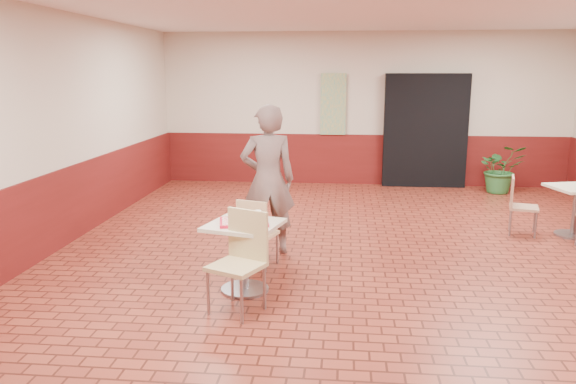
# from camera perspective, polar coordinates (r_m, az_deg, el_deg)

# --- Properties ---
(room_shell) EXTENTS (8.01, 10.01, 3.01)m
(room_shell) POSITION_cam_1_polar(r_m,az_deg,el_deg) (6.32, 9.05, 5.36)
(room_shell) COLOR maroon
(room_shell) RESTS_ON ground
(wainscot_band) EXTENTS (8.00, 10.00, 1.00)m
(wainscot_band) POSITION_cam_1_polar(r_m,az_deg,el_deg) (6.51, 8.76, -3.41)
(wainscot_band) COLOR #541110
(wainscot_band) RESTS_ON ground
(corridor_doorway) EXTENTS (1.60, 0.22, 2.20)m
(corridor_doorway) POSITION_cam_1_polar(r_m,az_deg,el_deg) (11.31, 13.77, 6.06)
(corridor_doorway) COLOR black
(corridor_doorway) RESTS_ON ground
(promo_poster) EXTENTS (0.50, 0.03, 1.20)m
(promo_poster) POSITION_cam_1_polar(r_m,az_deg,el_deg) (11.23, 4.62, 8.88)
(promo_poster) COLOR gray
(promo_poster) RESTS_ON wainscot_band
(main_table) EXTENTS (0.69, 0.69, 0.72)m
(main_table) POSITION_cam_1_polar(r_m,az_deg,el_deg) (5.78, -4.47, -5.44)
(main_table) COLOR beige
(main_table) RESTS_ON ground
(chair_main_front) EXTENTS (0.58, 0.58, 0.96)m
(chair_main_front) POSITION_cam_1_polar(r_m,az_deg,el_deg) (5.33, -4.79, -6.48)
(chair_main_front) COLOR tan
(chair_main_front) RESTS_ON ground
(chair_main_back) EXTENTS (0.47, 0.47, 0.82)m
(chair_main_back) POSITION_cam_1_polar(r_m,az_deg,el_deg) (6.44, -3.29, -3.85)
(chair_main_back) COLOR #E4C189
(chair_main_back) RESTS_ON ground
(customer) EXTENTS (0.77, 0.60, 1.85)m
(customer) POSITION_cam_1_polar(r_m,az_deg,el_deg) (6.88, -2.06, 1.21)
(customer) COLOR #705A57
(customer) RESTS_ON ground
(serving_tray) EXTENTS (0.48, 0.38, 0.03)m
(serving_tray) POSITION_cam_1_polar(r_m,az_deg,el_deg) (5.71, -4.51, -3.03)
(serving_tray) COLOR red
(serving_tray) RESTS_ON main_table
(ring_donut) EXTENTS (0.15, 0.15, 0.03)m
(ring_donut) POSITION_cam_1_polar(r_m,az_deg,el_deg) (5.78, -5.18, -2.52)
(ring_donut) COLOR #CD844A
(ring_donut) RESTS_ON serving_tray
(long_john_donut) EXTENTS (0.14, 0.08, 0.04)m
(long_john_donut) POSITION_cam_1_polar(r_m,az_deg,el_deg) (5.63, -4.00, -2.89)
(long_john_donut) COLOR gold
(long_john_donut) RESTS_ON serving_tray
(paper_cup) EXTENTS (0.07, 0.07, 0.08)m
(paper_cup) POSITION_cam_1_polar(r_m,az_deg,el_deg) (5.77, -3.06, -2.26)
(paper_cup) COLOR white
(paper_cup) RESTS_ON serving_tray
(second_table) EXTENTS (0.66, 0.66, 0.70)m
(second_table) POSITION_cam_1_polar(r_m,az_deg,el_deg) (8.65, 27.20, -0.98)
(second_table) COLOR beige
(second_table) RESTS_ON ground
(chair_second_left) EXTENTS (0.46, 0.46, 0.81)m
(chair_second_left) POSITION_cam_1_polar(r_m,az_deg,el_deg) (8.43, 22.41, -0.97)
(chair_second_left) COLOR tan
(chair_second_left) RESTS_ON ground
(potted_plant) EXTENTS (0.88, 0.78, 0.91)m
(potted_plant) POSITION_cam_1_polar(r_m,az_deg,el_deg) (11.20, 20.81, 2.23)
(potted_plant) COLOR #2B6B30
(potted_plant) RESTS_ON ground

